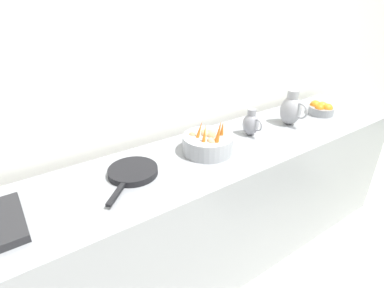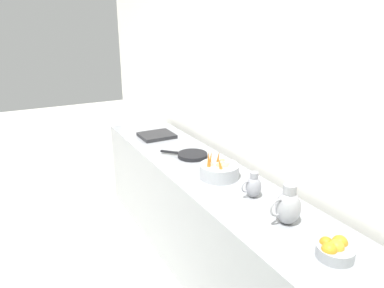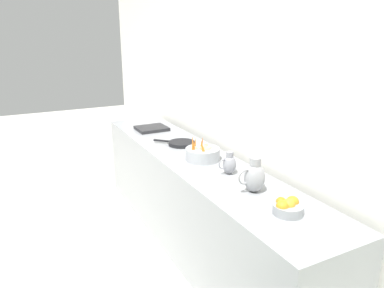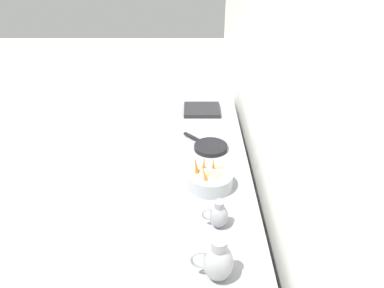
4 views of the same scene
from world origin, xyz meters
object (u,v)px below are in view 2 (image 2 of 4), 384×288
at_px(metal_pitcher_tall, 288,206).
at_px(metal_pitcher_short, 253,186).
at_px(vegetable_colander, 219,170).
at_px(skillet_on_counter, 192,155).
at_px(orange_bowl, 335,249).

relative_size(metal_pitcher_tall, metal_pitcher_short, 1.38).
xyz_separation_m(vegetable_colander, skillet_on_counter, (-0.02, -0.48, -0.04)).
height_order(vegetable_colander, orange_bowl, vegetable_colander).
height_order(vegetable_colander, metal_pitcher_short, vegetable_colander).
bearing_deg(vegetable_colander, orange_bowl, 89.89).
relative_size(orange_bowl, metal_pitcher_short, 1.05).
relative_size(metal_pitcher_short, skillet_on_counter, 0.51).
bearing_deg(orange_bowl, skillet_on_counter, -90.90).
xyz_separation_m(vegetable_colander, metal_pitcher_tall, (-0.00, 0.75, 0.05)).
distance_m(vegetable_colander, skillet_on_counter, 0.49).
bearing_deg(vegetable_colander, skillet_on_counter, -92.70).
relative_size(metal_pitcher_tall, skillet_on_counter, 0.71).
xyz_separation_m(metal_pitcher_short, skillet_on_counter, (0.01, -0.87, -0.06)).
xyz_separation_m(vegetable_colander, orange_bowl, (0.00, 1.10, -0.01)).
distance_m(vegetable_colander, metal_pitcher_tall, 0.75).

